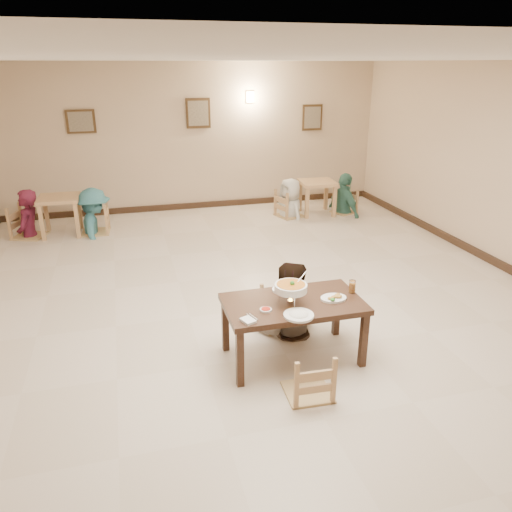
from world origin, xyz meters
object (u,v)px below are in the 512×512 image
object	(u,v)px
bg_diner_a	(22,190)
bg_chair_rr	(345,191)
curry_warmer	(291,288)
bg_chair_ll	(26,208)
drink_glass	(352,287)
bg_chair_rl	(290,191)
main_table	(293,308)
bg_diner_c	(291,179)
bg_diner_d	(346,173)
main_diner	(289,263)
chair_far	(281,291)
bg_chair_lr	(93,205)
bg_table_right	(317,188)
bg_diner_b	(91,188)
chair_near	(309,352)
bg_table_left	(59,204)

from	to	relation	value
bg_diner_a	bg_chair_rr	bearing A→B (deg)	101.23
curry_warmer	bg_chair_ll	distance (m)	6.04
drink_glass	bg_chair_ll	xyz separation A→B (m)	(-3.97, 5.01, -0.19)
curry_warmer	bg_chair_rl	xyz separation A→B (m)	(1.75, 5.07, -0.32)
main_table	bg_diner_c	distance (m)	5.32
bg_diner_a	bg_diner_d	distance (m)	6.18
main_diner	bg_diner_a	bearing A→B (deg)	-40.08
chair_far	bg_chair_lr	distance (m)	4.80
bg_diner_d	drink_glass	bearing A→B (deg)	144.83
bg_table_right	bg_chair_rr	distance (m)	0.61
drink_glass	bg_diner_c	xyz separation A→B (m)	(1.03, 5.00, 0.05)
bg_diner_b	bg_diner_a	bearing A→B (deg)	82.31
main_diner	bg_table_right	bearing A→B (deg)	-103.36
bg_diner_a	bg_diner_c	world-z (taller)	bg_diner_a
bg_diner_a	bg_diner_c	size ratio (longest dim) A/B	1.11
main_table	chair_near	xyz separation A→B (m)	(-0.06, -0.63, -0.13)
main_diner	drink_glass	distance (m)	0.77
main_table	bg_chair_rr	size ratio (longest dim) A/B	1.56
bg_table_right	bg_diner_b	size ratio (longest dim) A/B	0.45
bg_chair_ll	main_diner	bearing A→B (deg)	-122.75
chair_far	bg_diner_c	world-z (taller)	bg_diner_c
chair_far	bg_diner_b	distance (m)	4.82
curry_warmer	drink_glass	distance (m)	0.73
curry_warmer	bg_chair_rr	distance (m)	5.82
chair_far	bg_table_right	world-z (taller)	chair_far
bg_diner_d	chair_near	bearing A→B (deg)	141.26
bg_chair_rr	main_table	bearing A→B (deg)	-49.28
chair_far	bg_chair_lr	xyz separation A→B (m)	(-2.24, 4.25, 0.08)
main_table	main_diner	size ratio (longest dim) A/B	0.83
chair_far	bg_diner_c	xyz separation A→B (m)	(1.60, 4.32, 0.34)
chair_near	curry_warmer	xyz separation A→B (m)	(0.01, 0.60, 0.39)
chair_near	curry_warmer	distance (m)	0.71
bg_diner_c	bg_diner_d	world-z (taller)	bg_diner_d
main_table	curry_warmer	distance (m)	0.26
bg_chair_rl	bg_diner_d	size ratio (longest dim) A/B	0.62
main_table	bg_chair_lr	world-z (taller)	bg_chair_lr
bg_diner_b	bg_table_left	bearing A→B (deg)	79.48
chair_far	main_diner	distance (m)	0.43
main_table	bg_table_left	bearing A→B (deg)	118.47
bg_diner_d	bg_chair_ll	bearing A→B (deg)	78.32
main_diner	bg_diner_d	bearing A→B (deg)	-109.64
bg_diner_d	main_diner	bearing A→B (deg)	136.97
bg_chair_rl	bg_chair_rr	xyz separation A→B (m)	(1.19, -0.06, -0.06)
chair_far	bg_diner_d	bearing A→B (deg)	54.44
curry_warmer	bg_diner_c	xyz separation A→B (m)	(1.75, 5.07, -0.06)
bg_chair_lr	bg_diner_c	world-z (taller)	bg_diner_c
bg_table_left	bg_diner_c	xyz separation A→B (m)	(4.42, 0.00, 0.21)
chair_far	bg_chair_ll	size ratio (longest dim) A/B	0.82
chair_near	bg_chair_ll	size ratio (longest dim) A/B	0.84
bg_table_right	bg_diner_a	world-z (taller)	bg_diner_a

